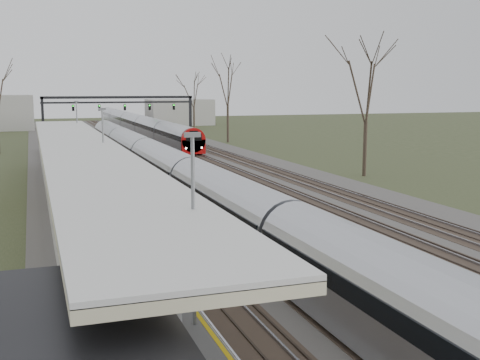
# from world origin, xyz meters

# --- Properties ---
(track_bed) EXTENTS (24.00, 160.00, 0.22)m
(track_bed) POSITION_xyz_m (0.26, 55.00, 0.06)
(track_bed) COLOR #474442
(track_bed) RESTS_ON ground
(platform) EXTENTS (3.50, 69.00, 1.00)m
(platform) POSITION_xyz_m (-9.05, 37.50, 0.50)
(platform) COLOR #9E9B93
(platform) RESTS_ON ground
(canopy) EXTENTS (4.10, 50.00, 3.11)m
(canopy) POSITION_xyz_m (-9.05, 32.99, 3.93)
(canopy) COLOR slate
(canopy) RESTS_ON platform
(signal_gantry) EXTENTS (21.00, 0.59, 6.08)m
(signal_gantry) POSITION_xyz_m (0.29, 84.99, 4.91)
(signal_gantry) COLOR black
(signal_gantry) RESTS_ON ground
(tree_east_far) EXTENTS (5.00, 5.00, 10.30)m
(tree_east_far) POSITION_xyz_m (14.00, 42.00, 7.29)
(tree_east_far) COLOR #2D231C
(tree_east_far) RESTS_ON ground
(train_near) EXTENTS (2.62, 75.21, 3.05)m
(train_near) POSITION_xyz_m (-2.50, 41.72, 1.48)
(train_near) COLOR #9EA0A7
(train_near) RESTS_ON ground
(train_far) EXTENTS (2.62, 75.21, 3.05)m
(train_far) POSITION_xyz_m (4.50, 97.73, 1.48)
(train_far) COLOR #9EA0A7
(train_far) RESTS_ON ground
(passenger) EXTENTS (0.60, 0.75, 1.78)m
(passenger) POSITION_xyz_m (-8.42, 16.68, 1.89)
(passenger) COLOR #304D5E
(passenger) RESTS_ON platform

